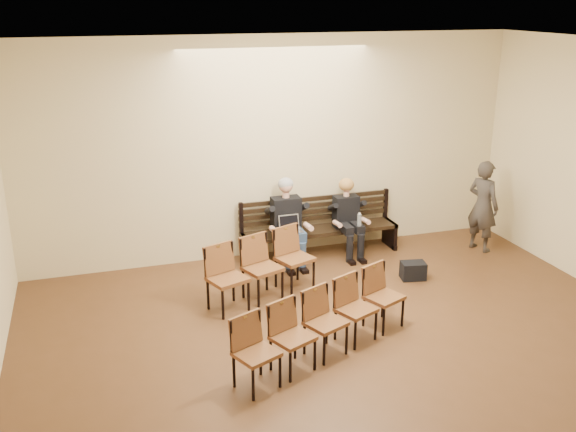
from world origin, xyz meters
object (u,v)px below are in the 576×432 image
Objects in this scene: bench at (320,241)px; bag at (413,271)px; seated_man at (288,222)px; passerby at (484,199)px; chair_row_back at (326,323)px; chair_row_front at (263,269)px; laptop at (292,233)px; seated_woman at (348,221)px; water_bottle at (359,227)px.

bag is (0.99, -1.33, -0.09)m from bench.
passerby is (3.21, -0.48, 0.21)m from seated_man.
bench is 1.04× the size of chair_row_back.
chair_row_back is (-3.65, -2.34, -0.47)m from passerby.
bench is 1.48× the size of passerby.
bench is 3.12m from chair_row_back.
chair_row_front is 0.65× the size of chair_row_back.
chair_row_front is at bearing -120.68° from laptop.
seated_man is 1.39m from chair_row_front.
bag is 0.22× the size of chair_row_front.
seated_man reaches higher than chair_row_front.
bag is (0.56, -1.21, -0.44)m from seated_woman.
water_bottle is at bearing -74.41° from seated_woman.
chair_row_front reaches higher than chair_row_back.
bench is 0.57m from seated_woman.
water_bottle is 2.05m from chair_row_front.
seated_man is at bearing 57.61° from chair_row_back.
passerby is at bearing -12.37° from seated_woman.
laptop is 1.45× the size of water_bottle.
bag is 2.59m from chair_row_back.
chair_row_front is at bearing -146.66° from seated_woman.
passerby reaches higher than seated_woman.
laptop is at bearing -149.65° from bench.
seated_woman is at bearing 0.00° from seated_man.
seated_woman reaches higher than laptop.
water_bottle is 2.98m from chair_row_back.
chair_row_back is at bearing 101.32° from passerby.
chair_row_front is at bearing 76.74° from chair_row_back.
bench reaches higher than bag.
bag is at bearing -21.73° from chair_row_front.
laptop reaches higher than bench.
chair_row_front is 1.69m from chair_row_back.
seated_woman is at bearing 105.59° from water_bottle.
seated_man is at bearing 142.49° from bag.
chair_row_front is at bearing -122.49° from seated_man.
water_bottle reaches higher than bag.
bag is at bearing -65.34° from seated_woman.
passerby is at bearing 9.08° from chair_row_back.
bag is at bearing -53.31° from bench.
bag is at bearing -62.92° from water_bottle.
seated_woman is 5.12× the size of water_bottle.
laptop is at bearing 148.36° from bag.
seated_woman is 1.41m from bag.
bag is at bearing 92.89° from passerby.
seated_woman is (0.44, -0.12, 0.35)m from bench.
seated_man reaches higher than water_bottle.
bench is at bearing 37.70° from laptop.
water_bottle is 1.14m from bag.
bench is 0.75m from seated_man.
water_bottle is at bearing 5.34° from chair_row_front.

